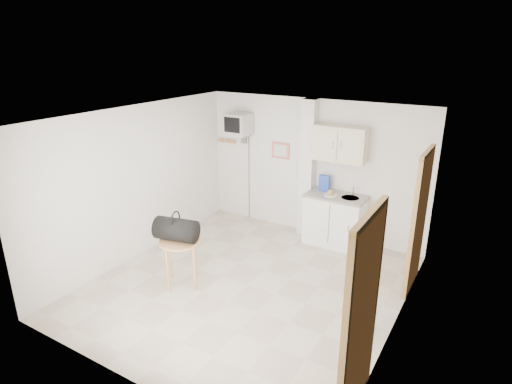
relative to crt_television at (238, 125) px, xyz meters
The scene contains 7 objects.
ground 3.15m from the crt_television, 54.36° to the right, with size 4.50×4.50×0.00m, color #C0B59C.
room_envelope 2.60m from the crt_television, 48.84° to the right, with size 4.24×4.54×2.55m.
kitchenette 2.32m from the crt_television, ahead, with size 1.03×0.58×2.10m.
crt_television is the anchor object (origin of this frame).
round_table 2.87m from the crt_television, 76.49° to the right, with size 0.62×0.62×0.72m.
duffel_bag 2.77m from the crt_television, 77.55° to the right, with size 0.66×0.45×0.45m.
water_bottle 4.30m from the crt_television, 33.63° to the right, with size 0.12×0.12×0.37m.
Camera 1 is at (2.94, -4.69, 3.42)m, focal length 30.00 mm.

